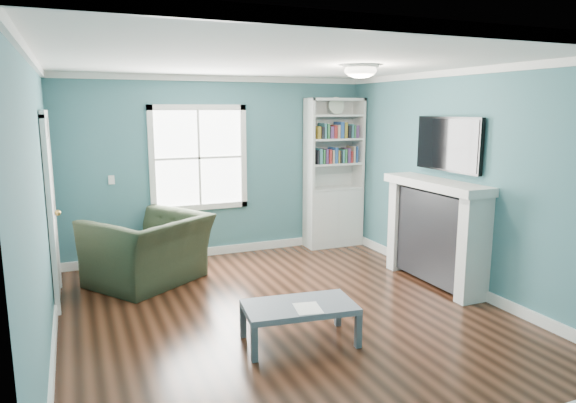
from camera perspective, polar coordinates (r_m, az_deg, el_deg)
name	(u,v)px	position (r m, az deg, el deg)	size (l,w,h in m)	color
floor	(286,314)	(5.55, -0.27, -12.44)	(5.00, 5.00, 0.00)	black
room_walls	(285,166)	(5.15, -0.28, 4.00)	(5.00, 5.00, 5.00)	#3C6E74
trim	(286,200)	(5.20, -0.28, 0.22)	(4.50, 5.00, 2.60)	white
window	(199,158)	(7.44, -9.86, 4.79)	(1.40, 0.06, 1.50)	white
bookshelf	(333,188)	(8.05, 5.06, 1.54)	(0.90, 0.35, 2.31)	silver
fireplace	(436,233)	(6.55, 16.08, -3.43)	(0.44, 1.58, 1.30)	black
tv	(448,144)	(6.47, 17.40, 6.10)	(0.06, 1.10, 0.65)	black
door	(51,207)	(6.23, -24.86, -0.59)	(0.12, 0.98, 2.17)	silver
ceiling_fixture	(360,70)	(5.63, 8.06, 14.30)	(0.38, 0.38, 0.15)	white
light_switch	(111,180)	(7.29, -19.02, 2.28)	(0.08, 0.01, 0.12)	white
recliner	(148,239)	(6.57, -15.28, -3.99)	(1.29, 0.84, 1.13)	black
coffee_table	(299,309)	(4.84, 1.28, -11.87)	(1.08, 0.67, 0.37)	#474D55
paper_sheet	(308,308)	(4.72, 2.22, -11.77)	(0.23, 0.29, 0.00)	white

